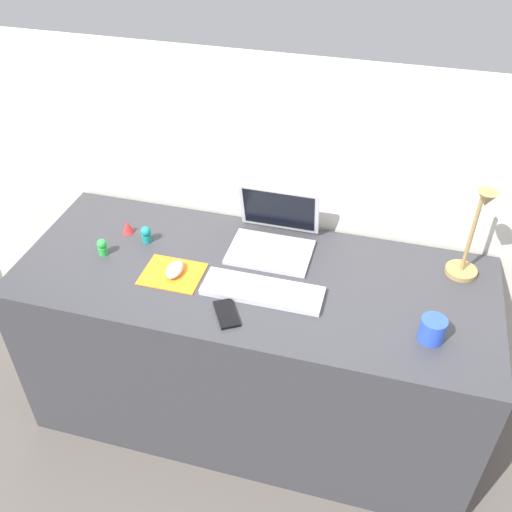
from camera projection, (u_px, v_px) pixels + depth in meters
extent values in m
plane|color=#59514C|center=(254.00, 406.00, 2.46)|extent=(6.00, 6.00, 0.00)
cube|color=silver|center=(278.00, 226.00, 2.31)|extent=(2.88, 0.05, 1.39)
cube|color=#38383D|center=(253.00, 347.00, 2.23)|extent=(1.68, 0.67, 0.74)
cube|color=silver|center=(270.00, 252.00, 2.09)|extent=(0.30, 0.21, 0.01)
cube|color=silver|center=(279.00, 210.00, 2.13)|extent=(0.30, 0.06, 0.20)
cube|color=black|center=(279.00, 210.00, 2.12)|extent=(0.27, 0.05, 0.17)
cube|color=silver|center=(263.00, 291.00, 1.92)|extent=(0.41, 0.13, 0.02)
cube|color=orange|center=(173.00, 274.00, 2.01)|extent=(0.21, 0.17, 0.00)
ellipsoid|color=silver|center=(175.00, 270.00, 1.99)|extent=(0.06, 0.10, 0.03)
cube|color=black|center=(227.00, 314.00, 1.85)|extent=(0.12, 0.14, 0.01)
cylinder|color=#A5844C|center=(461.00, 271.00, 2.01)|extent=(0.11, 0.11, 0.02)
cylinder|color=#A5844C|center=(472.00, 232.00, 1.90)|extent=(0.01, 0.01, 0.32)
cylinder|color=#A5844C|center=(485.00, 195.00, 1.77)|extent=(0.01, 0.08, 0.08)
cone|color=#A5844C|center=(486.00, 199.00, 1.74)|extent=(0.06, 0.06, 0.05)
cylinder|color=blue|center=(432.00, 330.00, 1.74)|extent=(0.08, 0.08, 0.08)
cylinder|color=teal|center=(147.00, 238.00, 2.15)|extent=(0.04, 0.04, 0.03)
sphere|color=teal|center=(146.00, 231.00, 2.13)|extent=(0.04, 0.04, 0.04)
cylinder|color=green|center=(103.00, 250.00, 2.09)|extent=(0.03, 0.03, 0.03)
sphere|color=green|center=(102.00, 244.00, 2.07)|extent=(0.04, 0.04, 0.04)
cone|color=red|center=(128.00, 227.00, 2.19)|extent=(0.04, 0.04, 0.05)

